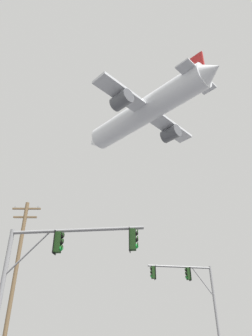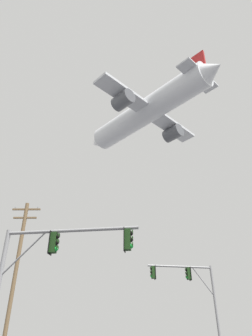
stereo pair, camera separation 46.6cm
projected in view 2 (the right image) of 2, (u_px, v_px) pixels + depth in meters
The scene contains 4 objects.
signal_pole_near at pixel (50, 260), 13.18m from camera, with size 6.18×1.07×5.86m.
signal_pole_far at pixel (192, 287), 23.65m from camera, with size 5.32×1.21×6.58m.
utility_pole at pixel (16, 269), 21.50m from camera, with size 2.20×0.28×10.76m.
airplane at pixel (147, 112), 53.83m from camera, with size 23.91×24.03×8.23m.
Camera 2 is at (-0.86, -4.74, 1.49)m, focal length 32.20 mm.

